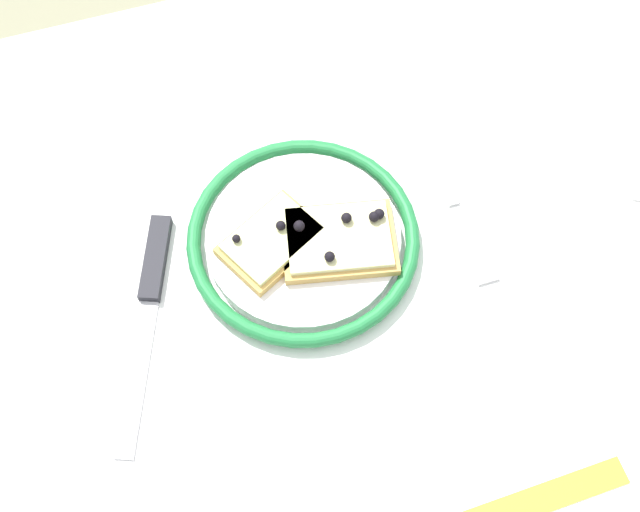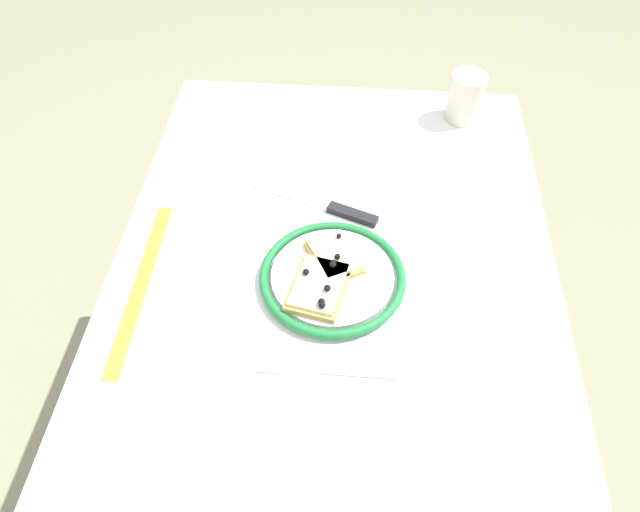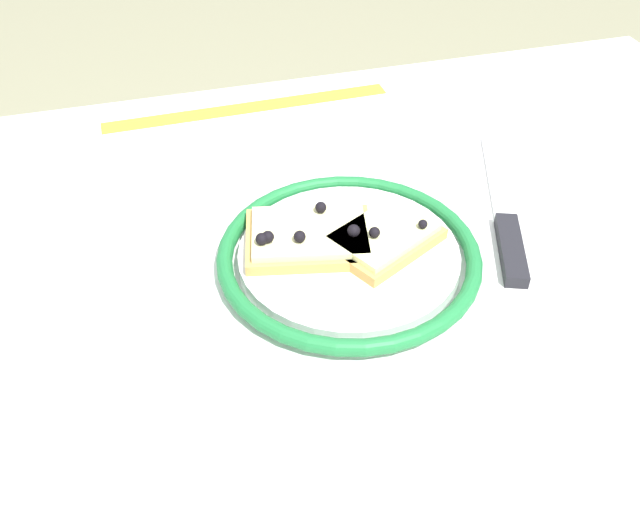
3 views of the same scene
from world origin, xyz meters
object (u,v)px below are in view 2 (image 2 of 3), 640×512
at_px(pizza_slice_near, 333,256).
at_px(pizza_slice_far, 319,289).
at_px(knife, 335,209).
at_px(fork, 326,370).
at_px(cup, 466,97).
at_px(plate, 333,277).
at_px(measuring_tape, 141,285).
at_px(dining_table, 330,330).

height_order(pizza_slice_near, pizza_slice_far, same).
xyz_separation_m(knife, fork, (-0.32, -0.01, -0.00)).
relative_size(pizza_slice_near, fork, 0.57).
relative_size(pizza_slice_far, cup, 1.28).
bearing_deg(plate, measuring_tape, 95.86).
distance_m(pizza_slice_far, fork, 0.13).
bearing_deg(knife, cup, -39.90).
height_order(plate, knife, plate).
relative_size(pizza_slice_near, pizza_slice_far, 0.92).
bearing_deg(dining_table, cup, -26.38).
bearing_deg(cup, plate, 152.17).
xyz_separation_m(dining_table, fork, (-0.13, -0.00, 0.09)).
distance_m(dining_table, pizza_slice_near, 0.13).
distance_m(fork, cup, 0.65).
relative_size(dining_table, knife, 4.85).
xyz_separation_m(dining_table, measuring_tape, (-0.00, 0.30, 0.09)).
bearing_deg(knife, pizza_slice_far, 175.89).
distance_m(cup, measuring_tape, 0.71).
bearing_deg(cup, pizza_slice_near, 150.19).
bearing_deg(pizza_slice_far, dining_table, -76.72).
height_order(pizza_slice_far, cup, cup).
xyz_separation_m(pizza_slice_near, cup, (0.41, -0.24, 0.02)).
relative_size(pizza_slice_near, cup, 1.17).
bearing_deg(fork, dining_table, 0.59).
relative_size(pizza_slice_near, measuring_tape, 0.34).
xyz_separation_m(knife, cup, (0.29, -0.24, 0.04)).
height_order(pizza_slice_near, knife, pizza_slice_near).
bearing_deg(pizza_slice_near, knife, 1.87).
bearing_deg(plate, cup, -27.83).
relative_size(pizza_slice_far, knife, 0.54).
bearing_deg(fork, cup, -21.15).
xyz_separation_m(pizza_slice_near, fork, (-0.19, -0.00, -0.02)).
relative_size(plate, pizza_slice_far, 1.85).
bearing_deg(plate, dining_table, 178.18).
xyz_separation_m(dining_table, pizza_slice_far, (-0.00, 0.02, 0.12)).
relative_size(dining_table, pizza_slice_near, 9.81).
xyz_separation_m(pizza_slice_far, knife, (0.19, -0.01, -0.02)).
bearing_deg(measuring_tape, dining_table, -90.80).
distance_m(plate, pizza_slice_far, 0.04).
bearing_deg(dining_table, knife, 1.59).
bearing_deg(pizza_slice_far, knife, -4.11).
bearing_deg(pizza_slice_far, cup, -27.96).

